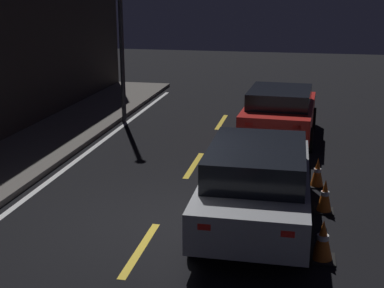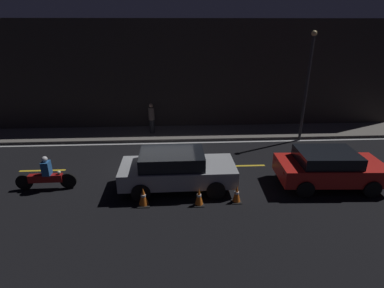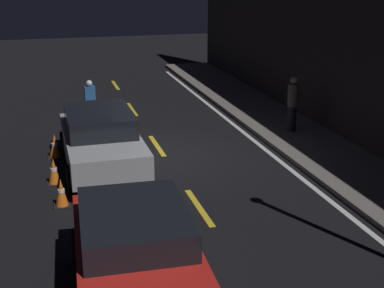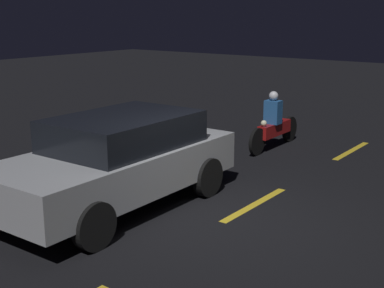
% 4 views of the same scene
% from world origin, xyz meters
% --- Properties ---
extents(ground_plane, '(56.00, 56.00, 0.00)m').
position_xyz_m(ground_plane, '(0.00, 0.00, 0.00)').
color(ground_plane, black).
extents(lane_dash_b, '(2.00, 0.14, 0.01)m').
position_xyz_m(lane_dash_b, '(-5.50, 0.00, 0.00)').
color(lane_dash_b, gold).
rests_on(lane_dash_b, ground).
extents(lane_dash_c, '(2.00, 0.14, 0.01)m').
position_xyz_m(lane_dash_c, '(-1.00, 0.00, 0.00)').
color(lane_dash_c, gold).
rests_on(lane_dash_c, ground).
extents(hatchback_silver, '(4.44, 2.04, 1.54)m').
position_xyz_m(hatchback_silver, '(0.44, -1.79, 0.83)').
color(hatchback_silver, '#9EA0A5').
rests_on(hatchback_silver, ground).
extents(motorcycle, '(2.31, 0.36, 1.39)m').
position_xyz_m(motorcycle, '(-4.65, -1.61, 0.56)').
color(motorcycle, black).
rests_on(motorcycle, ground).
extents(traffic_cone_near, '(0.44, 0.44, 0.69)m').
position_xyz_m(traffic_cone_near, '(-0.75, -2.96, 0.34)').
color(traffic_cone_near, black).
rests_on(traffic_cone_near, ground).
extents(traffic_cone_mid, '(0.38, 0.38, 0.67)m').
position_xyz_m(traffic_cone_mid, '(1.23, -3.06, 0.33)').
color(traffic_cone_mid, black).
rests_on(traffic_cone_mid, ground).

